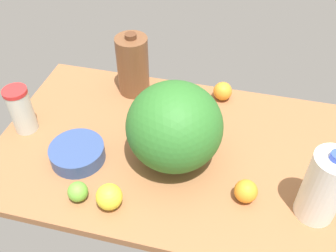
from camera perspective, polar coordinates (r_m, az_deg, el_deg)
countertop at (r=132.03cm, az=0.00°, el=-3.62°), size 120.00×76.00×3.00cm
chocolate_milk_jug at (r=148.30cm, az=-5.38°, el=9.20°), size 12.41×12.41×25.79cm
mixing_bowl at (r=128.88cm, az=-13.65°, el=-4.02°), size 18.32×18.32×5.41cm
milk_jug at (r=113.29cm, az=22.67°, el=-8.56°), size 11.52×11.52×25.31cm
watermelon at (r=117.58cm, az=0.98°, el=-0.07°), size 30.80×30.80×28.45cm
tumbler_cup at (r=141.41cm, az=-21.49°, el=2.32°), size 8.39×8.39×17.74cm
orange_by_jug at (r=116.58cm, az=11.77°, el=-9.68°), size 7.18×7.18×7.18cm
lemon_far_back at (r=113.83cm, az=-8.95°, el=-10.60°), size 7.99×7.99×7.99cm
lime_beside_bowl at (r=117.86cm, az=-13.58°, el=-9.70°), size 6.24×6.24×6.24cm
orange_near_front at (r=149.75cm, az=8.33°, el=5.28°), size 7.34×7.34×7.34cm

